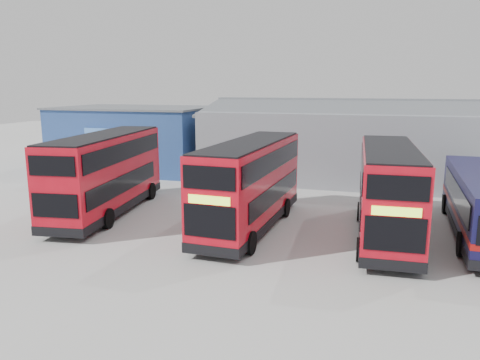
# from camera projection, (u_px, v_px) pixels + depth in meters

# --- Properties ---
(ground_plane) EXTENTS (120.00, 120.00, 0.00)m
(ground_plane) POSITION_uv_depth(u_px,v_px,m) (228.00, 261.00, 18.53)
(ground_plane) COLOR #A9A9A3
(ground_plane) RESTS_ON ground
(office_block) EXTENTS (12.30, 8.32, 5.12)m
(office_block) POSITION_uv_depth(u_px,v_px,m) (136.00, 138.00, 38.86)
(office_block) COLOR navy
(office_block) RESTS_ON ground
(maintenance_shed) EXTENTS (30.50, 12.00, 5.89)m
(maintenance_shed) POSITION_uv_depth(u_px,v_px,m) (415.00, 144.00, 34.51)
(maintenance_shed) COLOR gray
(maintenance_shed) RESTS_ON ground
(double_decker_left) EXTENTS (3.77, 10.45, 4.33)m
(double_decker_left) POSITION_uv_depth(u_px,v_px,m) (106.00, 175.00, 25.06)
(double_decker_left) COLOR red
(double_decker_left) RESTS_ON ground
(double_decker_centre) EXTENTS (2.93, 10.17, 4.26)m
(double_decker_centre) POSITION_uv_depth(u_px,v_px,m) (250.00, 186.00, 22.49)
(double_decker_centre) COLOR red
(double_decker_centre) RESTS_ON ground
(double_decker_right) EXTENTS (2.87, 9.99, 4.18)m
(double_decker_right) POSITION_uv_depth(u_px,v_px,m) (388.00, 193.00, 21.09)
(double_decker_right) COLOR red
(double_decker_right) RESTS_ON ground
(panel_van) EXTENTS (3.68, 5.92, 2.42)m
(panel_van) POSITION_uv_depth(u_px,v_px,m) (79.00, 161.00, 34.48)
(panel_van) COLOR white
(panel_van) RESTS_ON ground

